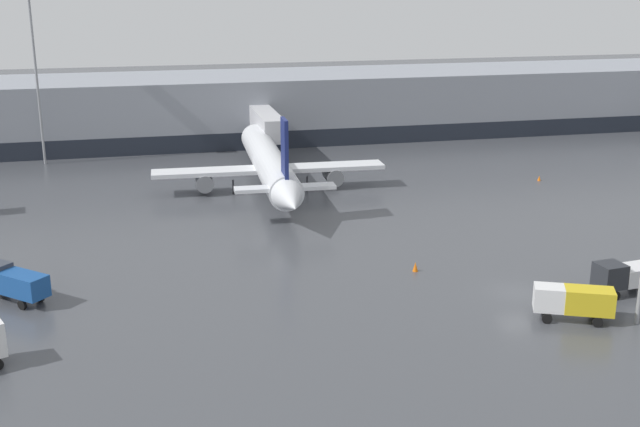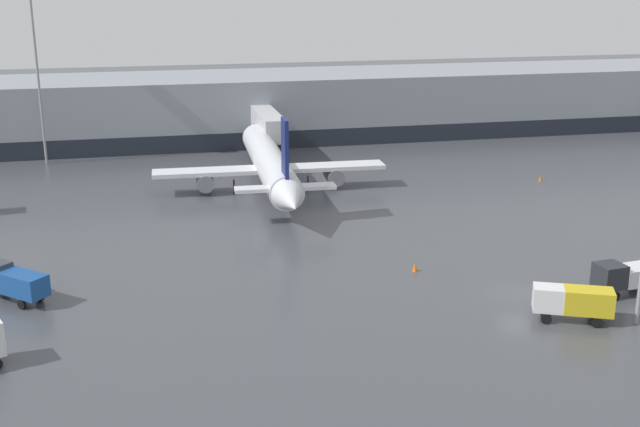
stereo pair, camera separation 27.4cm
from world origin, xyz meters
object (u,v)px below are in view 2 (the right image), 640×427
(traffic_cone_3, at_px, (415,267))
(traffic_cone_0, at_px, (540,178))
(apron_light_mast_0, at_px, (33,25))
(parked_jet_0, at_px, (270,164))
(service_truck_0, at_px, (625,276))
(service_truck_1, at_px, (11,280))
(service_truck_2, at_px, (573,301))

(traffic_cone_3, bearing_deg, traffic_cone_0, 45.91)
(traffic_cone_0, bearing_deg, apron_light_mast_0, 158.81)
(parked_jet_0, bearing_deg, service_truck_0, -146.99)
(parked_jet_0, distance_m, traffic_cone_3, 27.94)
(traffic_cone_0, relative_size, apron_light_mast_0, 0.03)
(apron_light_mast_0, bearing_deg, service_truck_1, -87.60)
(traffic_cone_0, relative_size, traffic_cone_3, 0.76)
(service_truck_0, distance_m, service_truck_1, 44.56)
(service_truck_1, bearing_deg, traffic_cone_0, -113.74)
(parked_jet_0, height_order, service_truck_2, parked_jet_0)
(service_truck_2, relative_size, traffic_cone_3, 7.27)
(service_truck_1, distance_m, traffic_cone_3, 30.28)
(parked_jet_0, xyz_separation_m, service_truck_2, (14.34, -38.24, -1.45))
(parked_jet_0, distance_m, service_truck_1, 34.80)
(traffic_cone_0, bearing_deg, service_truck_1, -156.55)
(service_truck_1, bearing_deg, service_truck_2, -155.32)
(service_truck_1, distance_m, traffic_cone_0, 58.58)
(parked_jet_0, distance_m, service_truck_0, 40.34)
(traffic_cone_0, bearing_deg, service_truck_2, -114.56)
(parked_jet_0, height_order, traffic_cone_0, parked_jet_0)
(service_truck_0, height_order, service_truck_1, service_truck_1)
(traffic_cone_3, bearing_deg, apron_light_mast_0, 125.06)
(parked_jet_0, relative_size, apron_light_mast_0, 1.66)
(service_truck_1, height_order, service_truck_2, service_truck_1)
(traffic_cone_0, bearing_deg, parked_jet_0, 175.03)
(service_truck_0, height_order, apron_light_mast_0, apron_light_mast_0)
(service_truck_0, distance_m, traffic_cone_0, 33.56)
(service_truck_0, xyz_separation_m, service_truck_1, (-43.70, 8.70, 0.09))
(parked_jet_0, relative_size, service_truck_2, 6.59)
(parked_jet_0, xyz_separation_m, traffic_cone_3, (7.12, -26.90, -2.58))
(service_truck_2, xyz_separation_m, traffic_cone_3, (-7.22, 11.34, -1.13))
(traffic_cone_0, distance_m, apron_light_mast_0, 61.86)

